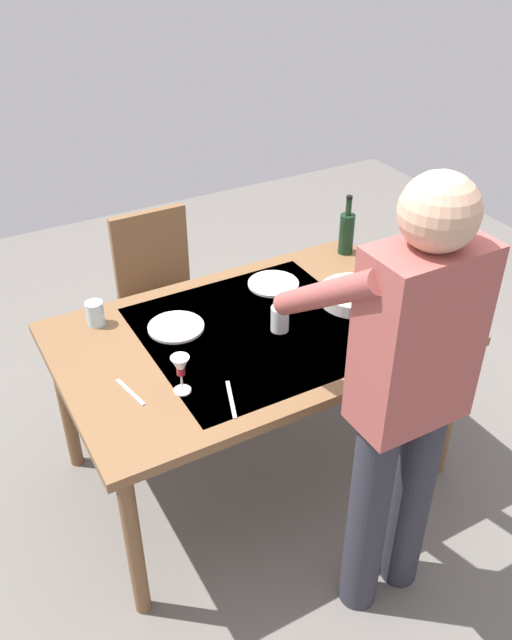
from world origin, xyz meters
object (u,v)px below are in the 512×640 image
(dinner_plate_far, at_px, (176,327))
(chair_near, at_px, (161,288))
(dining_table, at_px, (256,345))
(wine_bottle, at_px, (347,232))
(wine_glass_left, at_px, (181,368))
(water_cup_near_right, at_px, (280,319))
(person_server, at_px, (405,391))
(dinner_plate_near, at_px, (273,284))
(water_cup_near_left, at_px, (95,313))
(wine_glass_right, at_px, (372,311))
(serving_bowl_pasta, at_px, (354,294))

(dinner_plate_far, bearing_deg, chair_near, -105.97)
(dining_table, height_order, wine_bottle, wine_bottle)
(wine_glass_left, xyz_separation_m, water_cup_near_right, (-0.50, -0.16, -0.05))
(person_server, relative_size, dinner_plate_near, 7.34)
(person_server, xyz_separation_m, water_cup_near_left, (0.66, -1.12, -0.14))
(wine_glass_right, relative_size, water_cup_near_right, 1.42)
(wine_glass_right, xyz_separation_m, dinner_plate_far, (0.67, -0.41, -0.10))
(wine_bottle, height_order, dinner_plate_near, wine_bottle)
(wine_bottle, xyz_separation_m, serving_bowl_pasta, (0.23, 0.38, -0.08))
(chair_near, xyz_separation_m, person_server, (-0.18, 1.64, 0.43))
(dining_table, height_order, water_cup_near_right, water_cup_near_right)
(dining_table, distance_m, water_cup_near_right, 0.16)
(wine_bottle, distance_m, wine_glass_right, 0.69)
(person_server, xyz_separation_m, serving_bowl_pasta, (-0.37, -0.75, -0.16))
(wine_bottle, bearing_deg, dinner_plate_near, 11.89)
(dinner_plate_far, bearing_deg, wine_bottle, -168.38)
(wine_bottle, distance_m, dinner_plate_far, 1.01)
(chair_near, xyz_separation_m, water_cup_near_right, (-0.16, 0.93, 0.29))
(wine_glass_right, bearing_deg, chair_near, -67.32)
(wine_bottle, relative_size, water_cup_near_right, 2.78)
(dining_table, distance_m, wine_glass_left, 0.50)
(wine_glass_right, relative_size, serving_bowl_pasta, 0.50)
(serving_bowl_pasta, bearing_deg, chair_near, -58.13)
(wine_glass_left, relative_size, water_cup_near_right, 1.42)
(wine_glass_left, xyz_separation_m, water_cup_near_left, (0.13, -0.57, -0.05))
(chair_near, height_order, serving_bowl_pasta, chair_near)
(chair_near, xyz_separation_m, serving_bowl_pasta, (-0.55, 0.89, 0.27))
(dining_table, height_order, person_server, person_server)
(wine_glass_left, distance_m, wine_glass_right, 0.81)
(person_server, xyz_separation_m, wine_glass_left, (0.53, -0.56, -0.09))
(wine_glass_left, distance_m, water_cup_near_right, 0.53)
(person_server, height_order, wine_bottle, person_server)
(chair_near, relative_size, dinner_plate_near, 3.96)
(chair_near, height_order, wine_glass_left, wine_glass_left)
(chair_near, distance_m, wine_glass_right, 1.26)
(dining_table, height_order, dinner_plate_near, dinner_plate_near)
(dinner_plate_near, bearing_deg, chair_near, -62.33)
(wine_bottle, height_order, water_cup_near_left, wine_bottle)
(chair_near, height_order, wine_bottle, wine_bottle)
(person_server, height_order, water_cup_near_left, person_server)
(chair_near, distance_m, dinner_plate_far, 0.78)
(water_cup_near_right, bearing_deg, chair_near, -80.20)
(water_cup_near_right, height_order, dinner_plate_far, water_cup_near_right)
(wine_glass_left, relative_size, wine_glass_right, 1.00)
(wine_bottle, xyz_separation_m, water_cup_near_right, (0.62, 0.42, -0.06))
(wine_bottle, bearing_deg, dinner_plate_far, 11.62)
(water_cup_near_right, bearing_deg, wine_glass_left, 18.02)
(chair_near, distance_m, wine_glass_left, 1.19)
(serving_bowl_pasta, xyz_separation_m, dinner_plate_near, (0.24, -0.28, -0.03))
(chair_near, distance_m, serving_bowl_pasta, 1.08)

